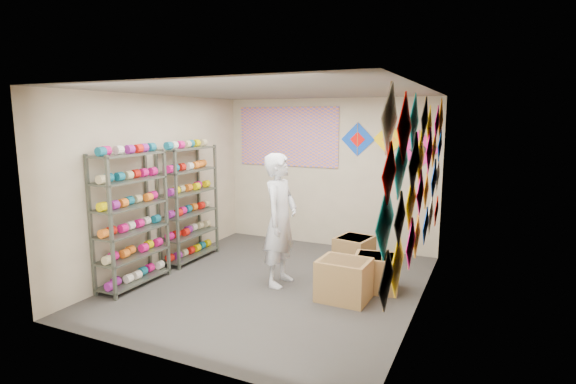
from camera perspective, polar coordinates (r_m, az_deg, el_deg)
The scene contains 12 objects.
ground at distance 6.56m, azimuth -1.93°, elevation -11.60°, with size 4.50×4.50×0.00m, color #35322E.
room_walls at distance 6.17m, azimuth -2.02°, elevation 2.81°, with size 4.50×4.50×4.50m.
shelf_rack_front at distance 6.63m, azimuth -19.31°, elevation -3.34°, with size 0.40×1.10×1.90m, color #4C5147.
shelf_rack_back at distance 7.59m, azimuth -12.49°, elevation -1.46°, with size 0.40×1.10×1.90m, color #4C5147.
string_spools at distance 7.08m, azimuth -15.70°, elevation -1.59°, with size 0.12×2.36×0.12m.
kite_wall_display at distance 5.48m, azimuth 16.35°, elevation 1.73°, with size 0.05×4.29×2.06m.
back_wall_kites at distance 7.89m, azimuth 12.84°, elevation 6.03°, with size 1.69×0.02×0.79m.
poster at distance 8.49m, azimuth -0.03°, elevation 7.04°, with size 2.00×0.01×1.10m, color #6352B3.
shopkeeper at distance 6.31m, azimuth -0.98°, elevation -3.55°, with size 0.46×0.69×1.87m, color silver.
carton_a at distance 6.00m, azimuth 7.11°, elevation -11.00°, with size 0.65×0.54×0.54m, color brown.
carton_b at distance 6.40m, azimuth 11.15°, elevation -10.01°, with size 0.60×0.49×0.49m, color brown.
carton_c at distance 7.28m, azimuth 8.40°, elevation -7.55°, with size 0.51×0.56×0.49m, color brown.
Camera 1 is at (2.77, -5.46, 2.36)m, focal length 28.00 mm.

